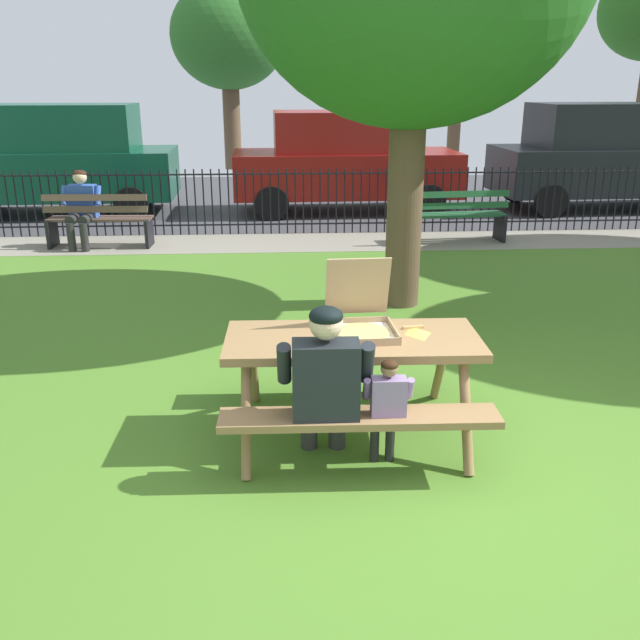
# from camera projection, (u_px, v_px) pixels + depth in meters

# --- Properties ---
(ground) EXTENTS (28.00, 11.81, 0.02)m
(ground) POSITION_uv_depth(u_px,v_px,m) (396.00, 368.00, 6.29)
(ground) COLOR #4D7E28
(cobblestone_walkway) EXTENTS (28.00, 1.40, 0.01)m
(cobblestone_walkway) POSITION_uv_depth(u_px,v_px,m) (344.00, 242.00, 11.19)
(cobblestone_walkway) COLOR gray
(street_asphalt) EXTENTS (28.00, 7.57, 0.01)m
(street_asphalt) POSITION_uv_depth(u_px,v_px,m) (326.00, 198.00, 15.42)
(street_asphalt) COLOR #424247
(picnic_table_foreground) EXTENTS (1.83, 1.52, 0.79)m
(picnic_table_foreground) POSITION_uv_depth(u_px,v_px,m) (352.00, 359.00, 4.89)
(picnic_table_foreground) COLOR olive
(picnic_table_foreground) RESTS_ON ground
(pizza_box_open) EXTENTS (0.49, 0.57, 0.52)m
(pizza_box_open) POSITION_uv_depth(u_px,v_px,m) (361.00, 319.00, 4.91)
(pizza_box_open) COLOR tan
(pizza_box_open) RESTS_ON picnic_table_foreground
(pizza_slice_on_table) EXTENTS (0.17, 0.25, 0.02)m
(pizza_slice_on_table) POSITION_uv_depth(u_px,v_px,m) (417.00, 332.00, 4.91)
(pizza_slice_on_table) COLOR #EDD057
(pizza_slice_on_table) RESTS_ON picnic_table_foreground
(adult_at_table) EXTENTS (0.61, 0.60, 1.19)m
(adult_at_table) POSITION_uv_depth(u_px,v_px,m) (325.00, 381.00, 4.39)
(adult_at_table) COLOR #313131
(adult_at_table) RESTS_ON ground
(child_at_table) EXTENTS (0.33, 0.32, 0.84)m
(child_at_table) POSITION_uv_depth(u_px,v_px,m) (387.00, 403.00, 4.42)
(child_at_table) COLOR #252525
(child_at_table) RESTS_ON ground
(iron_fence_streetside) EXTENTS (21.89, 0.03, 1.10)m
(iron_fence_streetside) POSITION_uv_depth(u_px,v_px,m) (340.00, 200.00, 11.67)
(iron_fence_streetside) COLOR black
(iron_fence_streetside) RESTS_ON ground
(park_bench_left) EXTENTS (1.61, 0.51, 0.85)m
(park_bench_left) POSITION_uv_depth(u_px,v_px,m) (99.00, 221.00, 10.71)
(park_bench_left) COLOR brown
(park_bench_left) RESTS_ON ground
(park_bench_center) EXTENTS (1.63, 0.59, 0.85)m
(park_bench_center) POSITION_uv_depth(u_px,v_px,m) (457.00, 217.00, 11.03)
(park_bench_center) COLOR #235C33
(park_bench_center) RESTS_ON ground
(person_on_park_bench) EXTENTS (0.62, 0.60, 1.19)m
(person_on_park_bench) POSITION_uv_depth(u_px,v_px,m) (81.00, 205.00, 10.64)
(person_on_park_bench) COLOR #262626
(person_on_park_bench) RESTS_ON ground
(parked_car_left) EXTENTS (4.66, 2.08, 2.08)m
(parked_car_left) POSITION_uv_depth(u_px,v_px,m) (53.00, 157.00, 13.17)
(parked_car_left) COLOR #0D452F
(parked_car_left) RESTS_ON ground
(parked_car_center) EXTENTS (4.44, 2.00, 1.94)m
(parked_car_center) POSITION_uv_depth(u_px,v_px,m) (344.00, 160.00, 13.52)
(parked_car_center) COLOR maroon
(parked_car_center) RESTS_ON ground
(parked_car_right) EXTENTS (4.66, 2.08, 2.08)m
(parked_car_right) POSITION_uv_depth(u_px,v_px,m) (612.00, 154.00, 13.79)
(parked_car_right) COLOR black
(parked_car_right) RESTS_ON ground
(far_tree_midleft) EXTENTS (3.29, 3.29, 5.20)m
(far_tree_midleft) POSITION_uv_depth(u_px,v_px,m) (229.00, 37.00, 19.42)
(far_tree_midleft) COLOR brown
(far_tree_midleft) RESTS_ON ground
(far_tree_center) EXTENTS (2.81, 2.81, 5.75)m
(far_tree_center) POSITION_uv_depth(u_px,v_px,m) (461.00, 10.00, 19.54)
(far_tree_center) COLOR brown
(far_tree_center) RESTS_ON ground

